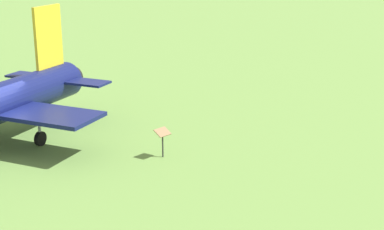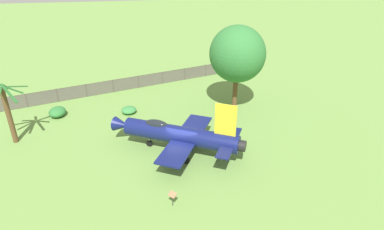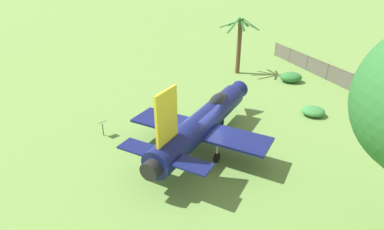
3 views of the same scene
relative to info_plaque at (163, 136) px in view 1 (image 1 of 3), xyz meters
name	(u,v)px [view 1 (image 1 of 3)]	position (x,y,z in m)	size (l,w,h in m)	color
info_plaque	(163,136)	(0.00, 0.00, 0.00)	(0.71, 0.70, 1.14)	#333333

